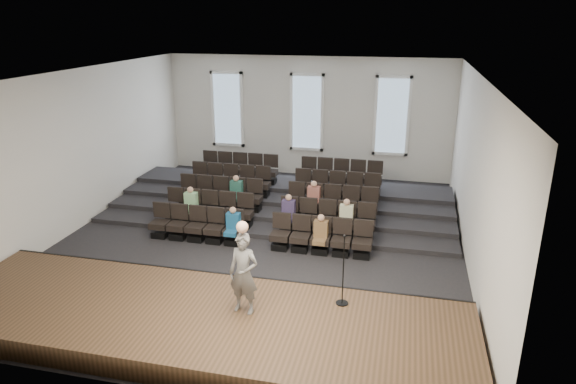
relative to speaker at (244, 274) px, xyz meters
name	(u,v)px	position (x,y,z in m)	size (l,w,h in m)	color
ground	(262,238)	(-0.99, 4.82, -1.40)	(14.00, 14.00, 0.00)	black
ceiling	(259,74)	(-0.99, 4.82, 3.61)	(12.00, 14.00, 0.02)	white
wall_back	(307,117)	(-0.99, 11.84, 1.10)	(12.00, 0.04, 5.00)	silver
wall_front	(146,270)	(-0.99, -2.20, 1.10)	(12.00, 0.04, 5.00)	silver
wall_left	(80,149)	(-7.01, 4.82, 1.10)	(0.04, 14.00, 5.00)	silver
wall_right	(476,174)	(5.03, 4.82, 1.10)	(0.04, 14.00, 5.00)	silver
stage	(198,322)	(-0.99, -0.28, -1.15)	(11.80, 3.60, 0.50)	#4B3220
stage_lip	(226,283)	(-0.99, 1.49, -1.15)	(11.80, 0.06, 0.52)	black
risers	(286,199)	(-0.99, 7.99, -1.21)	(11.80, 4.80, 0.60)	black
seating_rows	(275,201)	(-0.99, 6.36, -0.72)	(6.80, 4.70, 1.67)	black
windows	(307,113)	(-0.99, 11.77, 1.30)	(8.44, 0.10, 3.24)	white
audience	(274,209)	(-0.71, 5.27, -0.57)	(5.45, 2.64, 1.10)	#19547F
speaker	(244,274)	(0.00, 0.00, 0.00)	(0.66, 0.43, 1.81)	#5C5A57
mic_stand	(343,284)	(2.01, 0.78, -0.41)	(0.28, 0.28, 1.67)	black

